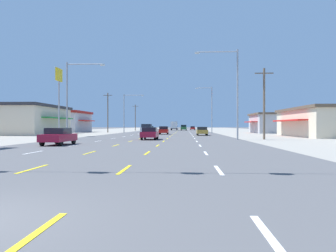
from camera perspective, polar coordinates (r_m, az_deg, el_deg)
ground_plane at (r=71.37m, az=-0.27°, el=-1.28°), size 572.00×572.00×0.00m
lot_apron_left at (r=76.84m, az=-19.04°, el=-1.18°), size 28.00×440.00×0.01m
lot_apron_right at (r=74.21m, az=19.18°, el=-1.23°), size 28.00×440.00×0.01m
lane_markings at (r=109.82m, az=0.86°, el=-0.82°), size 10.64×227.60×0.01m
signal_span_wire at (r=13.20m, az=-15.40°, el=17.69°), size 26.61×0.52×9.62m
sedan_far_left_nearest at (r=29.81m, az=-18.35°, el=-1.66°), size 1.80×4.50×1.46m
sedan_center_turn_near at (r=39.19m, az=-3.16°, el=-1.26°), size 1.80×4.50×1.46m
sedan_far_right_mid at (r=56.52m, az=5.88°, el=-0.86°), size 1.80×4.50×1.46m
hatchback_center_turn_midfar at (r=63.40m, az=-0.74°, el=-0.74°), size 1.72×3.90×1.54m
suv_inner_left_far at (r=64.18m, az=-3.68°, el=-0.51°), size 1.98×4.90×1.98m
hatchback_far_left_farther at (r=108.29m, az=-2.95°, el=-0.42°), size 1.72×3.90×1.54m
suv_inner_right_farthest at (r=114.37m, az=2.72°, el=-0.27°), size 1.98×4.90×1.98m
box_truck_center_turn_distant_a at (r=123.31m, az=1.07°, el=0.13°), size 2.40×7.20×3.23m
sedan_far_right_distant_b at (r=130.21m, az=4.26°, el=-0.35°), size 1.80×4.50×1.46m
storefront_left_row_1 at (r=67.16m, az=-23.39°, el=0.99°), size 13.07×17.46×5.48m
storefront_left_row_2 at (r=88.65m, az=-16.76°, el=0.73°), size 9.93×14.54×5.37m
storefront_right_row_1 at (r=55.48m, az=25.31°, el=0.63°), size 10.99×18.48×4.40m
storefront_right_row_2 at (r=79.84m, az=19.41°, el=0.49°), size 15.53×12.33×4.50m
pole_sign_left_row_1 at (r=53.90m, az=-18.28°, el=6.87°), size 0.24×2.32×10.47m
streetlight_left_row_0 at (r=41.48m, az=-16.33°, el=5.33°), size 4.67×0.26×9.28m
streetlight_right_row_0 at (r=39.65m, az=11.13°, el=6.62°), size 5.08×0.26×10.58m
streetlight_left_row_1 at (r=77.36m, az=-7.20°, el=2.76°), size 4.72×0.26×8.99m
streetlight_right_row_1 at (r=76.41m, az=7.31°, el=3.34°), size 3.78×0.26×10.59m
utility_pole_right_row_0 at (r=41.24m, az=16.23°, el=3.95°), size 2.20×0.26×8.53m
utility_pole_left_row_1 at (r=81.68m, az=-10.33°, el=2.41°), size 2.20×0.26×9.66m
utility_pole_left_row_2 at (r=114.39m, az=-5.66°, el=1.56°), size 2.20×0.26×8.97m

